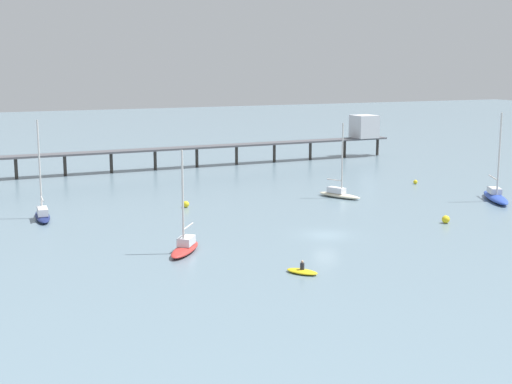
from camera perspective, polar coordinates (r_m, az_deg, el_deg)
name	(u,v)px	position (r m, az deg, el deg)	size (l,w,h in m)	color
ground_plane	(325,235)	(73.08, 5.51, -3.41)	(400.00, 400.00, 0.00)	slate
pier	(267,138)	(124.21, 0.85, 4.26)	(80.74, 5.74, 7.55)	#4C4C51
sailboat_red	(185,246)	(66.40, -5.63, -4.23)	(4.93, 5.91, 9.51)	red
sailboat_cream	(339,193)	(93.15, 6.57, -0.04)	(4.07, 6.33, 9.60)	beige
sailboat_navy	(42,213)	(83.24, -16.54, -1.58)	(1.97, 7.05, 10.98)	navy
sailboat_blue	(496,195)	(95.24, 18.41, -0.24)	(5.68, 8.75, 11.08)	#2D4CB7
dinghy_yellow	(302,271)	(59.90, 3.67, -6.26)	(2.62, 2.99, 1.14)	yellow
mooring_buoy_mid	(186,204)	(86.69, -5.57, -0.97)	(0.78, 0.78, 0.78)	yellow
mooring_buoy_inner	(446,219)	(80.57, 14.77, -2.11)	(0.85, 0.85, 0.85)	yellow
mooring_buoy_far	(415,182)	(105.29, 12.49, 0.79)	(0.60, 0.60, 0.60)	yellow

